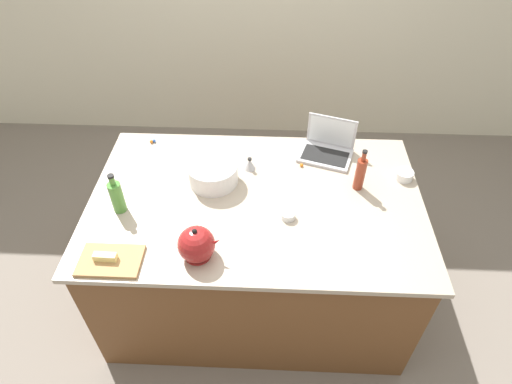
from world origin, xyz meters
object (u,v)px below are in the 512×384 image
at_px(kettle, 197,245).
at_px(kitchen_timer, 250,164).
at_px(laptop, 327,147).
at_px(ramekin_medium, 404,175).
at_px(bottle_olive, 117,196).
at_px(mixing_bowl_large, 213,173).
at_px(cutting_board, 110,261).
at_px(ramekin_small, 288,215).
at_px(bottle_soy, 360,173).
at_px(butter_stick_left, 105,257).

bearing_deg(kettle, kitchen_timer, 71.99).
distance_m(laptop, ramekin_medium, 0.48).
height_order(bottle_olive, kitchen_timer, bottle_olive).
distance_m(mixing_bowl_large, kitchen_timer, 0.24).
xyz_separation_m(mixing_bowl_large, cutting_board, (-0.43, -0.59, -0.06)).
bearing_deg(ramekin_small, cutting_board, -159.03).
distance_m(laptop, ramekin_small, 0.61).
bearing_deg(bottle_olive, ramekin_small, -1.40).
relative_size(bottle_olive, bottle_soy, 0.93).
distance_m(bottle_olive, butter_stick_left, 0.35).
relative_size(bottle_soy, ramekin_small, 3.55).
height_order(kettle, cutting_board, kettle).
height_order(mixing_bowl_large, ramekin_medium, mixing_bowl_large).
xyz_separation_m(butter_stick_left, ramekin_medium, (1.54, 0.67, -0.01)).
relative_size(kettle, ramekin_small, 2.90).
height_order(bottle_soy, ramekin_small, bottle_soy).
xyz_separation_m(laptop, ramekin_medium, (0.43, -0.21, -0.02)).
relative_size(kettle, ramekin_medium, 2.10).
height_order(bottle_olive, butter_stick_left, bottle_olive).
distance_m(laptop, cutting_board, 1.41).
height_order(bottle_olive, bottle_soy, bottle_soy).
bearing_deg(kitchen_timer, cutting_board, -131.10).
bearing_deg(ramekin_medium, butter_stick_left, -156.53).
bearing_deg(bottle_olive, kitchen_timer, 28.83).
bearing_deg(bottle_olive, kettle, -32.26).
distance_m(cutting_board, ramekin_small, 0.91).
bearing_deg(ramekin_small, mixing_bowl_large, 147.61).
xyz_separation_m(bottle_olive, butter_stick_left, (0.03, -0.35, -0.06)).
height_order(cutting_board, kitchen_timer, kitchen_timer).
distance_m(kettle, butter_stick_left, 0.44).
bearing_deg(laptop, bottle_soy, -63.64).
bearing_deg(bottle_olive, ramekin_medium, 11.58).
bearing_deg(kitchen_timer, bottle_soy, -12.69).
relative_size(laptop, ramekin_small, 4.91).
bearing_deg(kitchen_timer, ramekin_small, -60.52).
bearing_deg(kitchen_timer, kettle, -108.01).
relative_size(bottle_olive, butter_stick_left, 2.22).
bearing_deg(ramekin_small, kitchen_timer, 119.48).
height_order(ramekin_medium, kitchen_timer, kitchen_timer).
xyz_separation_m(kettle, ramekin_medium, (1.11, 0.61, -0.05)).
bearing_deg(kettle, cutting_board, -172.06).
xyz_separation_m(laptop, bottle_olive, (-1.14, -0.54, 0.05)).
distance_m(mixing_bowl_large, cutting_board, 0.73).
relative_size(bottle_soy, ramekin_medium, 2.58).
bearing_deg(butter_stick_left, bottle_olive, 94.69).
bearing_deg(butter_stick_left, ramekin_small, 20.55).
bearing_deg(kitchen_timer, mixing_bowl_large, -148.13).
relative_size(bottle_olive, ramekin_medium, 2.41).
distance_m(laptop, mixing_bowl_large, 0.73).
height_order(mixing_bowl_large, cutting_board, mixing_bowl_large).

